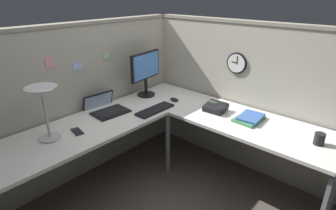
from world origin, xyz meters
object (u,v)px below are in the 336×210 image
(desk_lamp_dome, at_px, (43,97))
(cell_phone, at_px, (77,131))
(wall_clock, at_px, (237,63))
(computer_mouse, at_px, (174,99))
(monitor, at_px, (146,71))
(laptop, at_px, (105,108))
(office_phone, at_px, (216,108))
(book_stack, at_px, (250,118))
(coffee_mug, at_px, (319,139))
(keyboard, at_px, (155,110))

(desk_lamp_dome, height_order, cell_phone, desk_lamp_dome)
(wall_clock, bearing_deg, desk_lamp_dome, 157.38)
(computer_mouse, xyz_separation_m, cell_phone, (-1.09, 0.16, -0.01))
(monitor, height_order, desk_lamp_dome, monitor)
(monitor, xyz_separation_m, laptop, (-0.57, 0.01, -0.27))
(office_phone, bearing_deg, cell_phone, 150.84)
(book_stack, bearing_deg, laptop, 122.27)
(cell_phone, bearing_deg, coffee_mug, -43.62)
(keyboard, distance_m, wall_clock, 0.97)
(cell_phone, bearing_deg, computer_mouse, 2.43)
(coffee_mug, bearing_deg, keyboard, 105.27)
(laptop, xyz_separation_m, book_stack, (0.75, -1.19, -0.00))
(computer_mouse, xyz_separation_m, office_phone, (0.07, -0.49, 0.02))
(computer_mouse, xyz_separation_m, wall_clock, (0.41, -0.49, 0.41))
(monitor, relative_size, laptop, 1.24)
(computer_mouse, height_order, cell_phone, computer_mouse)
(computer_mouse, distance_m, office_phone, 0.50)
(monitor, height_order, book_stack, monitor)
(coffee_mug, xyz_separation_m, wall_clock, (0.35, 0.95, 0.38))
(cell_phone, distance_m, coffee_mug, 1.97)
(computer_mouse, height_order, office_phone, office_phone)
(cell_phone, height_order, wall_clock, wall_clock)
(monitor, xyz_separation_m, office_phone, (0.15, -0.84, -0.26))
(office_phone, bearing_deg, wall_clock, -0.29)
(monitor, xyz_separation_m, computer_mouse, (0.08, -0.35, -0.28))
(office_phone, bearing_deg, book_stack, -84.49)
(keyboard, xyz_separation_m, cell_phone, (-0.77, 0.18, -0.01))
(monitor, relative_size, desk_lamp_dome, 1.12)
(laptop, xyz_separation_m, wall_clock, (1.06, -0.85, 0.40))
(desk_lamp_dome, bearing_deg, wall_clock, -22.62)
(laptop, height_order, book_stack, laptop)
(monitor, distance_m, laptop, 0.63)
(desk_lamp_dome, relative_size, wall_clock, 2.02)
(laptop, distance_m, keyboard, 0.50)
(monitor, xyz_separation_m, keyboard, (-0.25, -0.38, -0.28))
(desk_lamp_dome, xyz_separation_m, book_stack, (1.40, -1.06, -0.34))
(desk_lamp_dome, height_order, office_phone, desk_lamp_dome)
(office_phone, relative_size, book_stack, 0.73)
(desk_lamp_dome, distance_m, coffee_mug, 2.17)
(laptop, bearing_deg, office_phone, -49.65)
(office_phone, bearing_deg, coffee_mug, -90.55)
(computer_mouse, relative_size, desk_lamp_dome, 0.23)
(book_stack, relative_size, wall_clock, 1.35)
(wall_clock, bearing_deg, office_phone, 179.71)
(desk_lamp_dome, relative_size, book_stack, 1.49)
(desk_lamp_dome, distance_m, office_phone, 1.58)
(desk_lamp_dome, xyz_separation_m, wall_clock, (1.71, -0.71, 0.06))
(monitor, distance_m, cell_phone, 1.07)
(computer_mouse, bearing_deg, desk_lamp_dome, 170.39)
(book_stack, bearing_deg, keyboard, 117.90)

